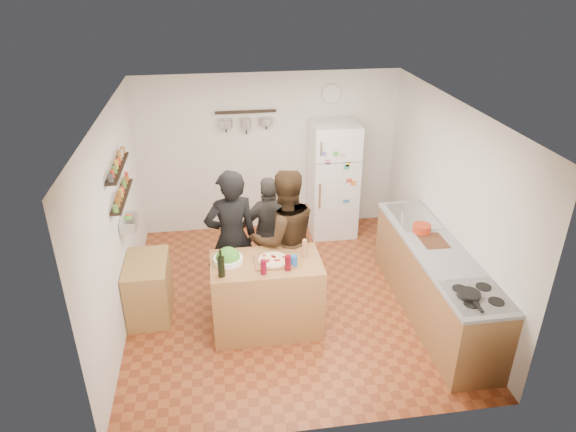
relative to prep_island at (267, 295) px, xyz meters
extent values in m
plane|color=brown|center=(0.34, 0.53, -0.46)|extent=(4.20, 4.20, 0.00)
plane|color=white|center=(0.34, 0.53, 2.04)|extent=(4.20, 4.20, 0.00)
plane|color=silver|center=(0.34, 2.63, 0.79)|extent=(4.00, 0.00, 4.00)
plane|color=silver|center=(-1.66, 0.53, 0.79)|extent=(0.00, 4.20, 4.20)
plane|color=silver|center=(2.34, 0.53, 0.79)|extent=(0.00, 4.20, 4.20)
cube|color=#A46B3C|center=(0.00, 0.00, 0.00)|extent=(1.25, 0.72, 0.91)
cube|color=brown|center=(0.08, -0.02, 0.47)|extent=(0.42, 0.34, 0.02)
cylinder|color=#D5BD8C|center=(0.08, -0.02, 0.48)|extent=(0.34, 0.34, 0.02)
cylinder|color=white|center=(-0.42, 0.05, 0.49)|extent=(0.33, 0.33, 0.07)
cylinder|color=black|center=(-0.50, -0.22, 0.57)|extent=(0.08, 0.08, 0.23)
cylinder|color=maroon|center=(-0.05, -0.24, 0.54)|extent=(0.07, 0.07, 0.17)
cylinder|color=#560713|center=(0.22, -0.20, 0.54)|extent=(0.07, 0.07, 0.17)
cylinder|color=#AA6D47|center=(0.45, 0.05, 0.55)|extent=(0.06, 0.06, 0.18)
cylinder|color=#1C4E9C|center=(0.30, -0.12, 0.52)|extent=(0.08, 0.08, 0.12)
imported|color=black|center=(-0.36, 0.60, 0.44)|extent=(0.73, 0.56, 1.80)
imported|color=black|center=(0.29, 0.51, 0.44)|extent=(0.99, 0.83, 1.80)
imported|color=#312E2C|center=(0.16, 0.99, 0.30)|extent=(0.90, 0.41, 1.51)
cube|color=#9E7042|center=(2.04, -0.02, -0.01)|extent=(0.63, 2.63, 0.90)
cube|color=white|center=(2.04, -0.97, 0.46)|extent=(0.60, 0.62, 0.02)
cylinder|color=black|center=(1.94, -0.97, 0.49)|extent=(0.23, 0.23, 0.05)
cube|color=silver|center=(2.04, 0.83, 0.46)|extent=(0.50, 0.80, 0.03)
cube|color=#9B5A38|center=(2.04, 0.16, 0.46)|extent=(0.30, 0.40, 0.02)
cylinder|color=#A92D13|center=(1.99, 0.41, 0.51)|extent=(0.23, 0.23, 0.09)
cube|color=white|center=(1.29, 2.28, 0.45)|extent=(0.70, 0.68, 1.80)
cylinder|color=silver|center=(1.29, 2.61, 1.69)|extent=(0.30, 0.03, 0.30)
cube|color=black|center=(-1.59, 0.73, 1.04)|extent=(0.12, 1.00, 0.02)
cube|color=black|center=(-1.59, 0.73, 1.40)|extent=(0.12, 1.00, 0.02)
cube|color=silver|center=(-1.56, 0.73, 0.69)|extent=(0.18, 0.35, 0.14)
cube|color=#AD8148|center=(-1.40, 0.48, -0.09)|extent=(0.50, 0.80, 0.73)
cube|color=black|center=(-0.01, 2.53, 1.49)|extent=(0.90, 0.04, 0.04)
camera|label=1|loc=(-0.47, -4.91, 3.50)|focal=32.00mm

